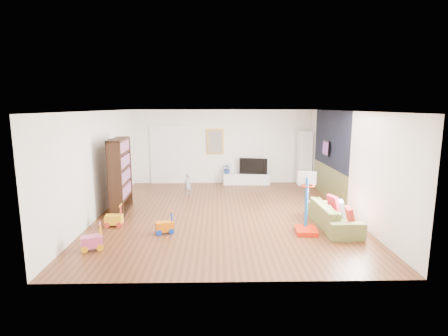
{
  "coord_description": "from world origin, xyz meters",
  "views": [
    {
      "loc": [
        -0.2,
        -9.01,
        2.82
      ],
      "look_at": [
        0.0,
        0.4,
        1.15
      ],
      "focal_mm": 28.0,
      "sensor_mm": 36.0,
      "label": 1
    }
  ],
  "objects_px": {
    "media_console": "(246,179)",
    "bookshelf": "(120,176)",
    "basketball_hoop": "(307,203)",
    "sofa": "(334,216)"
  },
  "relations": [
    {
      "from": "bookshelf",
      "to": "media_console",
      "type": "bearing_deg",
      "value": 38.96
    },
    {
      "from": "media_console",
      "to": "basketball_hoop",
      "type": "relative_size",
      "value": 1.22
    },
    {
      "from": "bookshelf",
      "to": "sofa",
      "type": "height_order",
      "value": "bookshelf"
    },
    {
      "from": "bookshelf",
      "to": "basketball_hoop",
      "type": "bearing_deg",
      "value": -23.64
    },
    {
      "from": "basketball_hoop",
      "to": "bookshelf",
      "type": "bearing_deg",
      "value": 166.26
    },
    {
      "from": "bookshelf",
      "to": "basketball_hoop",
      "type": "xyz_separation_m",
      "value": [
        4.59,
        -1.7,
        -0.31
      ]
    },
    {
      "from": "media_console",
      "to": "bookshelf",
      "type": "relative_size",
      "value": 0.85
    },
    {
      "from": "media_console",
      "to": "bookshelf",
      "type": "height_order",
      "value": "bookshelf"
    },
    {
      "from": "media_console",
      "to": "bookshelf",
      "type": "bearing_deg",
      "value": -136.92
    },
    {
      "from": "bookshelf",
      "to": "sofa",
      "type": "distance_m",
      "value": 5.53
    }
  ]
}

